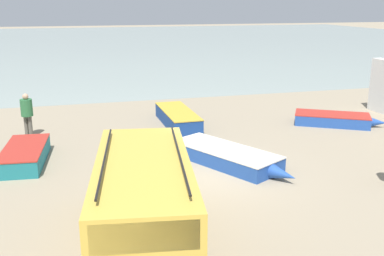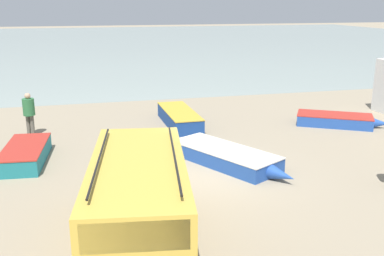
{
  "view_description": "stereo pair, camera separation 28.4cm",
  "coord_description": "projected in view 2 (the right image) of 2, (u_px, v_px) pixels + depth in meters",
  "views": [
    {
      "loc": [
        -4.13,
        -12.87,
        5.39
      ],
      "look_at": [
        -0.01,
        2.25,
        1.0
      ],
      "focal_mm": 42.0,
      "sensor_mm": 36.0,
      "label": 1
    },
    {
      "loc": [
        -3.85,
        -12.94,
        5.39
      ],
      "look_at": [
        -0.01,
        2.25,
        1.0
      ],
      "focal_mm": 42.0,
      "sensor_mm": 36.0,
      "label": 2
    }
  ],
  "objects": [
    {
      "name": "fishing_rowboat_1",
      "position": [
        337.0,
        120.0,
        20.34
      ],
      "size": [
        3.89,
        2.89,
        0.51
      ],
      "rotation": [
        0.0,
        0.0,
        5.75
      ],
      "color": "#234CA3",
      "rests_on": "ground_plane"
    },
    {
      "name": "parked_van",
      "position": [
        139.0,
        199.0,
        10.06
      ],
      "size": [
        2.86,
        5.71,
        2.18
      ],
      "rotation": [
        0.0,
        0.0,
        4.56
      ],
      "color": "gold",
      "rests_on": "ground_plane"
    },
    {
      "name": "fishing_rowboat_3",
      "position": [
        178.0,
        117.0,
        20.63
      ],
      "size": [
        1.32,
        4.79,
        0.66
      ],
      "rotation": [
        0.0,
        0.0,
        1.58
      ],
      "color": "navy",
      "rests_on": "ground_plane"
    },
    {
      "name": "fisherman_0",
      "position": [
        29.0,
        110.0,
        18.56
      ],
      "size": [
        0.48,
        0.48,
        1.82
      ],
      "rotation": [
        0.0,
        0.0,
        4.24
      ],
      "color": "#5B564C",
      "rests_on": "ground_plane"
    },
    {
      "name": "ground_plane",
      "position": [
        209.0,
        176.0,
        14.44
      ],
      "size": [
        200.0,
        200.0,
        0.0
      ],
      "primitive_type": "plane",
      "color": "gray"
    },
    {
      "name": "fishing_rowboat_0",
      "position": [
        227.0,
        157.0,
        15.46
      ],
      "size": [
        3.3,
        4.76,
        0.53
      ],
      "rotation": [
        0.0,
        0.0,
        5.22
      ],
      "color": "#234CA3",
      "rests_on": "ground_plane"
    },
    {
      "name": "sea_water",
      "position": [
        105.0,
        42.0,
        62.98
      ],
      "size": [
        120.0,
        80.0,
        0.01
      ],
      "primitive_type": "cube",
      "color": "#99A89E",
      "rests_on": "ground_plane"
    },
    {
      "name": "fishing_rowboat_2",
      "position": [
        26.0,
        153.0,
        15.76
      ],
      "size": [
        1.61,
        3.92,
        0.59
      ],
      "rotation": [
        0.0,
        0.0,
        1.48
      ],
      "color": "#1E757F",
      "rests_on": "ground_plane"
    }
  ]
}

